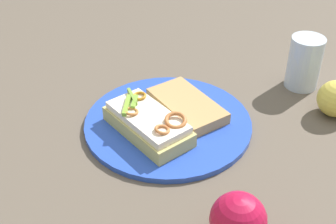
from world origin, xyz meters
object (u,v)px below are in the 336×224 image
at_px(sandwich, 147,122).
at_px(apple_1, 238,220).
at_px(apple_2, 336,99).
at_px(bread_slice_side, 188,106).
at_px(drinking_glass, 304,62).
at_px(plate, 168,123).

relative_size(sandwich, apple_1, 2.22).
relative_size(apple_1, apple_2, 1.12).
distance_m(bread_slice_side, apple_1, 0.30).
xyz_separation_m(apple_1, drinking_glass, (-0.41, -0.16, 0.02)).
distance_m(plate, bread_slice_side, 0.05).
bearing_deg(plate, drinking_glass, 163.02).
bearing_deg(sandwich, bread_slice_side, -89.73).
relative_size(apple_2, drinking_glass, 0.64).
relative_size(plate, apple_2, 4.38).
bearing_deg(bread_slice_side, apple_1, 157.01).
bearing_deg(bread_slice_side, plate, 95.02).
distance_m(plate, apple_2, 0.32).
xyz_separation_m(plate, bread_slice_side, (-0.05, 0.00, 0.02)).
bearing_deg(sandwich, drinking_glass, -100.49).
bearing_deg(bread_slice_side, drinking_glass, -99.46).
xyz_separation_m(plate, drinking_glass, (-0.30, 0.09, 0.05)).
bearing_deg(plate, bread_slice_side, 175.23).
bearing_deg(sandwich, plate, -89.47).
height_order(sandwich, bread_slice_side, sandwich).
relative_size(bread_slice_side, apple_1, 2.00).
relative_size(bread_slice_side, apple_2, 2.23).
distance_m(plate, apple_1, 0.28).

